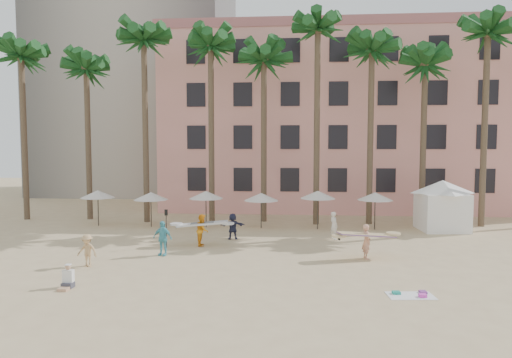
{
  "coord_description": "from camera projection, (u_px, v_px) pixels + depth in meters",
  "views": [
    {
      "loc": [
        1.15,
        -19.68,
        5.89
      ],
      "look_at": [
        -0.86,
        6.0,
        4.0
      ],
      "focal_mm": 32.0,
      "sensor_mm": 36.0,
      "label": 1
    }
  ],
  "objects": [
    {
      "name": "ground",
      "position": [
        265.0,
        279.0,
        20.09
      ],
      "size": [
        120.0,
        120.0,
        0.0
      ],
      "primitive_type": "plane",
      "color": "#D1B789",
      "rests_on": "ground"
    },
    {
      "name": "pink_hotel",
      "position": [
        351.0,
        124.0,
        44.81
      ],
      "size": [
        35.0,
        14.0,
        16.0
      ],
      "primitive_type": "cube",
      "color": "#FCA399",
      "rests_on": "ground"
    },
    {
      "name": "palm_row",
      "position": [
        284.0,
        51.0,
        34.02
      ],
      "size": [
        44.4,
        5.4,
        16.3
      ],
      "color": "brown",
      "rests_on": "ground"
    },
    {
      "name": "umbrella_row",
      "position": [
        233.0,
        195.0,
        32.58
      ],
      "size": [
        22.5,
        2.7,
        2.73
      ],
      "color": "#332B23",
      "rests_on": "ground"
    },
    {
      "name": "cabana",
      "position": [
        442.0,
        201.0,
        31.63
      ],
      "size": [
        4.73,
        4.73,
        3.5
      ],
      "color": "white",
      "rests_on": "ground"
    },
    {
      "name": "beach_towel",
      "position": [
        412.0,
        295.0,
        17.91
      ],
      "size": [
        1.88,
        1.15,
        0.14
      ],
      "color": "white",
      "rests_on": "ground"
    },
    {
      "name": "carrier_yellow",
      "position": [
        366.0,
        239.0,
        23.69
      ],
      "size": [
        3.12,
        1.57,
        1.82
      ],
      "color": "tan",
      "rests_on": "ground"
    },
    {
      "name": "carrier_white",
      "position": [
        202.0,
        229.0,
        26.8
      ],
      "size": [
        3.1,
        1.19,
        1.86
      ],
      "color": "orange",
      "rests_on": "ground"
    },
    {
      "name": "beachgoers",
      "position": [
        197.0,
        235.0,
        25.84
      ],
      "size": [
        13.48,
        8.22,
        1.87
      ],
      "color": "white",
      "rests_on": "ground"
    },
    {
      "name": "paddle",
      "position": [
        166.0,
        223.0,
        26.25
      ],
      "size": [
        0.18,
        0.04,
        2.23
      ],
      "color": "black",
      "rests_on": "ground"
    },
    {
      "name": "seated_man",
      "position": [
        68.0,
        280.0,
        18.86
      ],
      "size": [
        0.43,
        0.75,
        0.98
      ],
      "color": "#3F3F4C",
      "rests_on": "ground"
    }
  ]
}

